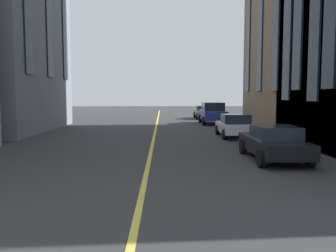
{
  "coord_description": "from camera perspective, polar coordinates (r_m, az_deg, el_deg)",
  "views": [
    {
      "loc": [
        3.08,
        -0.55,
        2.59
      ],
      "look_at": [
        14.31,
        -0.71,
        1.58
      ],
      "focal_mm": 37.84,
      "sensor_mm": 36.0,
      "label": 1
    }
  ],
  "objects": [
    {
      "name": "car_white_far",
      "position": [
        21.74,
        10.73,
        0.07
      ],
      "size": [
        3.9,
        1.89,
        1.4
      ],
      "color": "silver",
      "rests_on": "ground_plane"
    },
    {
      "name": "car_black_near",
      "position": [
        14.5,
        16.67,
        -2.55
      ],
      "size": [
        4.4,
        1.95,
        1.37
      ],
      "color": "black",
      "rests_on": "ground_plane"
    },
    {
      "name": "car_grey_trailing",
      "position": [
        37.67,
        5.83,
        2.25
      ],
      "size": [
        4.4,
        1.95,
        1.37
      ],
      "color": "slate",
      "rests_on": "ground_plane"
    },
    {
      "name": "lane_centre_line",
      "position": [
        17.12,
        -2.65,
        -3.55
      ],
      "size": [
        80.0,
        0.16,
        0.01
      ],
      "color": "#D8C64C",
      "rests_on": "ground_plane"
    },
    {
      "name": "car_blue_oncoming",
      "position": [
        31.18,
        7.22,
        2.12
      ],
      "size": [
        4.7,
        2.14,
        1.88
      ],
      "color": "navy",
      "rests_on": "ground_plane"
    }
  ]
}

